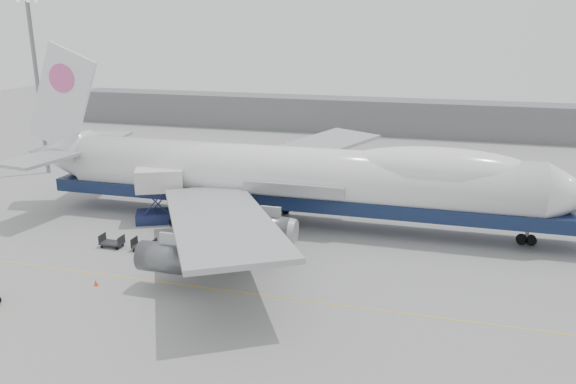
% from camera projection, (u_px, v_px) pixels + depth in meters
% --- Properties ---
extents(ground, '(260.00, 260.00, 0.00)m').
position_uv_depth(ground, '(260.00, 264.00, 53.33)').
color(ground, gray).
rests_on(ground, ground).
extents(apron_line, '(60.00, 0.15, 0.01)m').
position_uv_depth(apron_line, '(238.00, 292.00, 47.79)').
color(apron_line, gold).
rests_on(apron_line, ground).
extents(hangar, '(110.00, 8.00, 7.00)m').
position_uv_depth(hangar, '(317.00, 114.00, 119.48)').
color(hangar, slate).
rests_on(hangar, ground).
extents(floodlight_mast, '(2.40, 2.40, 25.43)m').
position_uv_depth(floodlight_mast, '(37.00, 78.00, 82.03)').
color(floodlight_mast, slate).
rests_on(floodlight_mast, ground).
extents(airliner, '(67.00, 55.30, 19.98)m').
position_uv_depth(airliner, '(298.00, 176.00, 62.62)').
color(airliner, white).
rests_on(airliner, ground).
extents(catering_truck, '(6.31, 5.45, 6.25)m').
position_uv_depth(catering_truck, '(160.00, 193.00, 63.93)').
color(catering_truck, '#19214B').
rests_on(catering_truck, ground).
extents(traffic_cone, '(0.38, 0.38, 0.56)m').
position_uv_depth(traffic_cone, '(96.00, 283.00, 48.94)').
color(traffic_cone, '#FF460D').
rests_on(traffic_cone, ground).
extents(dolly_0, '(2.30, 1.35, 1.30)m').
position_uv_depth(dolly_0, '(112.00, 242.00, 57.30)').
color(dolly_0, '#2D2D30').
rests_on(dolly_0, ground).
extents(dolly_1, '(2.30, 1.35, 1.30)m').
position_uv_depth(dolly_1, '(144.00, 246.00, 56.37)').
color(dolly_1, '#2D2D30').
rests_on(dolly_1, ground).
extents(dolly_2, '(2.30, 1.35, 1.30)m').
position_uv_depth(dolly_2, '(177.00, 250.00, 55.44)').
color(dolly_2, '#2D2D30').
rests_on(dolly_2, ground).
extents(dolly_3, '(2.30, 1.35, 1.30)m').
position_uv_depth(dolly_3, '(212.00, 253.00, 54.51)').
color(dolly_3, '#2D2D30').
rests_on(dolly_3, ground).
extents(dolly_4, '(2.30, 1.35, 1.30)m').
position_uv_depth(dolly_4, '(248.00, 257.00, 53.58)').
color(dolly_4, '#2D2D30').
rests_on(dolly_4, ground).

